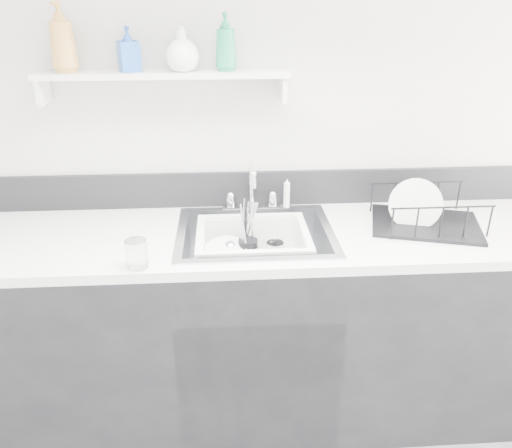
{
  "coord_description": "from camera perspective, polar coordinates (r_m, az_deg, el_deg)",
  "views": [
    {
      "loc": [
        -0.12,
        -0.65,
        1.8
      ],
      "look_at": [
        0.0,
        1.14,
        0.98
      ],
      "focal_mm": 35.0,
      "sensor_mm": 36.0,
      "label": 1
    }
  ],
  "objects": [
    {
      "name": "faucet",
      "position": [
        2.25,
        -0.5,
        3.13
      ],
      "size": [
        0.26,
        0.18,
        0.23
      ],
      "color": "silver",
      "rests_on": "counter_run"
    },
    {
      "name": "soap_bottle_c",
      "position": [
        2.07,
        -8.45,
        19.18
      ],
      "size": [
        0.16,
        0.16,
        0.17
      ],
      "primitive_type": "imported",
      "rotation": [
        0.0,
        0.0,
        0.24
      ],
      "color": "white",
      "rests_on": "wall_shelf"
    },
    {
      "name": "utensil_cup",
      "position": [
        2.11,
        -0.92,
        -2.87
      ],
      "size": [
        0.08,
        0.08,
        0.28
      ],
      "rotation": [
        0.0,
        0.0,
        -0.25
      ],
      "color": "black",
      "rests_on": "wash_tub"
    },
    {
      "name": "ladle",
      "position": [
        2.11,
        -1.09,
        -3.51
      ],
      "size": [
        0.3,
        0.18,
        0.08
      ],
      "primitive_type": null,
      "rotation": [
        0.0,
        0.0,
        -0.3
      ],
      "color": "silver",
      "rests_on": "wash_tub"
    },
    {
      "name": "soap_bottle_a",
      "position": [
        2.16,
        -21.3,
        19.24
      ],
      "size": [
        0.12,
        0.12,
        0.26
      ],
      "primitive_type": "imported",
      "rotation": [
        0.0,
        0.0,
        -0.2
      ],
      "color": "gold",
      "rests_on": "wall_shelf"
    },
    {
      "name": "wash_tub",
      "position": [
        2.07,
        -0.36,
        -3.03
      ],
      "size": [
        0.47,
        0.39,
        0.18
      ],
      "primitive_type": null,
      "rotation": [
        0.0,
        0.0,
        0.02
      ],
      "color": "white",
      "rests_on": "sink"
    },
    {
      "name": "soap_bottle_d",
      "position": [
        2.08,
        -3.49,
        20.06
      ],
      "size": [
        0.1,
        0.1,
        0.22
      ],
      "primitive_type": "imported",
      "rotation": [
        0.0,
        0.0,
        -0.17
      ],
      "color": "#198354",
      "rests_on": "wall_shelf"
    },
    {
      "name": "backsplash",
      "position": [
        2.29,
        -0.58,
        4.07
      ],
      "size": [
        3.2,
        0.02,
        0.16
      ],
      "primitive_type": "cube",
      "color": "black",
      "rests_on": "counter_run"
    },
    {
      "name": "counter_run",
      "position": [
        2.28,
        -0.09,
        -11.43
      ],
      "size": [
        3.2,
        0.62,
        0.92
      ],
      "color": "black",
      "rests_on": "ground"
    },
    {
      "name": "sink",
      "position": [
        2.09,
        -0.09,
        -3.18
      ],
      "size": [
        0.64,
        0.52,
        0.2
      ],
      "primitive_type": null,
      "color": "silver",
      "rests_on": "counter_run"
    },
    {
      "name": "soap_bottle_b",
      "position": [
        2.11,
        -14.39,
        18.8
      ],
      "size": [
        0.1,
        0.1,
        0.17
      ],
      "primitive_type": "imported",
      "rotation": [
        0.0,
        0.0,
        0.41
      ],
      "color": "blue",
      "rests_on": "wall_shelf"
    },
    {
      "name": "dish_rack",
      "position": [
        2.2,
        19.01,
        1.64
      ],
      "size": [
        0.51,
        0.43,
        0.15
      ],
      "primitive_type": null,
      "rotation": [
        0.0,
        0.0,
        -0.28
      ],
      "color": "black",
      "rests_on": "counter_run"
    },
    {
      "name": "plate_stack",
      "position": [
        2.08,
        -3.13,
        -4.42
      ],
      "size": [
        0.27,
        0.26,
        0.1
      ],
      "rotation": [
        0.0,
        0.0,
        -0.35
      ],
      "color": "white",
      "rests_on": "wash_tub"
    },
    {
      "name": "side_sprayer",
      "position": [
        2.27,
        3.53,
        3.54
      ],
      "size": [
        0.03,
        0.03,
        0.14
      ],
      "primitive_type": "cylinder",
      "color": "white",
      "rests_on": "counter_run"
    },
    {
      "name": "tumbler_counter",
      "position": [
        1.81,
        -13.49,
        -3.36
      ],
      "size": [
        0.08,
        0.08,
        0.11
      ],
      "primitive_type": "cylinder",
      "rotation": [
        0.0,
        0.0,
        -0.01
      ],
      "color": "white",
      "rests_on": "counter_run"
    },
    {
      "name": "tumbler_in_tub",
      "position": [
        2.09,
        2.18,
        -3.42
      ],
      "size": [
        0.08,
        0.08,
        0.11
      ],
      "primitive_type": "cylinder",
      "rotation": [
        0.0,
        0.0,
        -0.05
      ],
      "color": "white",
      "rests_on": "wash_tub"
    },
    {
      "name": "wall_shelf",
      "position": [
        2.11,
        -10.48,
        16.27
      ],
      "size": [
        1.0,
        0.16,
        0.12
      ],
      "color": "silver",
      "rests_on": "room_shell"
    },
    {
      "name": "room_shell",
      "position": [
        1.05,
        2.88,
        18.2
      ],
      "size": [
        3.5,
        3.0,
        2.6
      ],
      "color": "silver",
      "rests_on": "ground"
    },
    {
      "name": "bowl_small",
      "position": [
        2.04,
        2.08,
        -5.26
      ],
      "size": [
        0.16,
        0.16,
        0.04
      ],
      "primitive_type": "imported",
      "rotation": [
        0.0,
        0.0,
        -0.43
      ],
      "color": "white",
      "rests_on": "wash_tub"
    }
  ]
}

